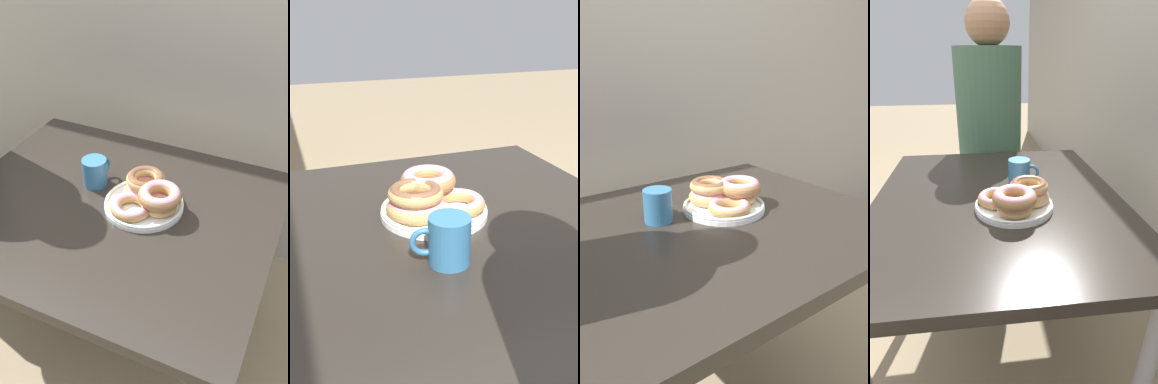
{
  "view_description": "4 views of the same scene",
  "coord_description": "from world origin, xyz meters",
  "views": [
    {
      "loc": [
        0.54,
        -0.61,
        1.63
      ],
      "look_at": [
        0.09,
        0.36,
        0.8
      ],
      "focal_mm": 40.0,
      "sensor_mm": 36.0,
      "label": 1
    },
    {
      "loc": [
        -0.78,
        0.69,
        1.2
      ],
      "look_at": [
        0.09,
        0.36,
        0.8
      ],
      "focal_mm": 40.0,
      "sensor_mm": 36.0,
      "label": 2
    },
    {
      "loc": [
        -0.57,
        -0.51,
        1.19
      ],
      "look_at": [
        0.09,
        0.36,
        0.8
      ],
      "focal_mm": 35.0,
      "sensor_mm": 36.0,
      "label": 3
    },
    {
      "loc": [
        0.96,
        0.26,
        1.21
      ],
      "look_at": [
        0.09,
        0.36,
        0.8
      ],
      "focal_mm": 28.0,
      "sensor_mm": 36.0,
      "label": 4
    }
  ],
  "objects": [
    {
      "name": "dining_table",
      "position": [
        0.0,
        0.32,
        0.66
      ],
      "size": [
        1.04,
        0.87,
        0.74
      ],
      "color": "#28231E",
      "rests_on": "ground_plane"
    },
    {
      "name": "donut_plate",
      "position": [
        0.1,
        0.37,
        0.78
      ],
      "size": [
        0.26,
        0.28,
        0.09
      ],
      "color": "white",
      "rests_on": "dining_table"
    },
    {
      "name": "coffee_mug",
      "position": [
        -0.11,
        0.41,
        0.79
      ],
      "size": [
        0.08,
        0.12,
        0.1
      ],
      "color": "teal",
      "rests_on": "dining_table"
    },
    {
      "name": "ground_plane",
      "position": [
        0.0,
        0.0,
        0.0
      ],
      "size": [
        14.0,
        14.0,
        0.0
      ],
      "primitive_type": "plane",
      "color": "#937F60"
    },
    {
      "name": "person_figure",
      "position": [
        -0.72,
        0.33,
        0.79
      ],
      "size": [
        0.39,
        0.35,
        1.44
      ],
      "color": "black",
      "rests_on": "ground_plane"
    }
  ]
}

